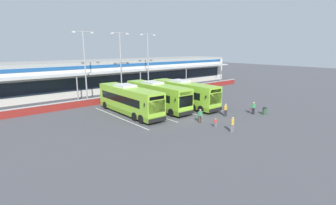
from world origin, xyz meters
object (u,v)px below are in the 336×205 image
object	(u,v)px
coach_bus_leftmost	(129,101)
coach_bus_centre	(184,94)
coach_bus_left_centre	(157,96)
pedestrian_in_dark_coat	(200,115)
pedestrian_near_bin	(233,124)
litter_bin	(265,111)
pedestrian_with_handbag	(253,108)
lamp_post_west	(85,63)
pedestrian_approaching_bus	(226,110)
lamp_post_centre	(121,61)
lamp_post_east	(148,60)
pedestrian_child	(215,123)

from	to	relation	value
coach_bus_leftmost	coach_bus_centre	world-z (taller)	same
coach_bus_left_centre	pedestrian_in_dark_coat	xyz separation A→B (m)	(-0.48, -8.75, -0.91)
coach_bus_centre	pedestrian_near_bin	bearing A→B (deg)	-110.92
coach_bus_leftmost	litter_bin	distance (m)	17.68
pedestrian_with_handbag	lamp_post_west	bearing A→B (deg)	123.28
litter_bin	coach_bus_centre	bearing A→B (deg)	113.32
pedestrian_approaching_bus	litter_bin	size ratio (longest dim) A/B	1.74
litter_bin	lamp_post_centre	bearing A→B (deg)	111.98
pedestrian_with_handbag	lamp_post_centre	xyz separation A→B (m)	(-7.70, 20.26, 5.43)
litter_bin	pedestrian_with_handbag	bearing A→B (deg)	129.76
pedestrian_with_handbag	litter_bin	bearing A→B (deg)	-50.24
coach_bus_left_centre	lamp_post_west	distance (m)	12.63
coach_bus_left_centre	lamp_post_east	distance (m)	12.62
lamp_post_centre	litter_bin	bearing A→B (deg)	-68.02
coach_bus_centre	lamp_post_east	bearing A→B (deg)	80.82
pedestrian_in_dark_coat	pedestrian_approaching_bus	size ratio (longest dim) A/B	1.00
coach_bus_leftmost	pedestrian_approaching_bus	xyz separation A→B (m)	(8.61, -8.94, -0.91)
coach_bus_leftmost	lamp_post_west	bearing A→B (deg)	97.90
lamp_post_west	litter_bin	world-z (taller)	lamp_post_west
coach_bus_left_centre	pedestrian_near_bin	size ratio (longest dim) A/B	7.52
coach_bus_left_centre	coach_bus_centre	bearing A→B (deg)	-17.30
pedestrian_child	pedestrian_near_bin	distance (m)	2.21
pedestrian_approaching_bus	lamp_post_west	bearing A→B (deg)	117.67
coach_bus_centre	pedestrian_with_handbag	size ratio (longest dim) A/B	7.52
pedestrian_near_bin	lamp_post_east	size ratio (longest dim) A/B	0.15
coach_bus_centre	pedestrian_in_dark_coat	distance (m)	8.81
pedestrian_child	lamp_post_west	bearing A→B (deg)	104.52
lamp_post_centre	pedestrian_approaching_bus	bearing A→B (deg)	-77.63
pedestrian_near_bin	pedestrian_approaching_bus	world-z (taller)	same
lamp_post_centre	lamp_post_east	distance (m)	6.00
pedestrian_approaching_bus	coach_bus_centre	bearing A→B (deg)	89.61
pedestrian_in_dark_coat	lamp_post_west	xyz separation A→B (m)	(-5.48, 18.93, 5.42)
coach_bus_centre	litter_bin	world-z (taller)	coach_bus_centre
pedestrian_approaching_bus	litter_bin	distance (m)	5.35
coach_bus_centre	pedestrian_child	bearing A→B (deg)	-115.28
pedestrian_with_handbag	pedestrian_child	world-z (taller)	pedestrian_with_handbag
coach_bus_leftmost	pedestrian_in_dark_coat	bearing A→B (deg)	-65.12
pedestrian_in_dark_coat	pedestrian_approaching_bus	xyz separation A→B (m)	(4.54, -0.17, 0.00)
coach_bus_leftmost	lamp_post_west	distance (m)	11.21
pedestrian_child	coach_bus_left_centre	bearing A→B (deg)	87.55
pedestrian_near_bin	lamp_post_east	xyz separation A→B (m)	(6.40, 23.35, 5.42)
coach_bus_left_centre	litter_bin	xyz separation A→B (m)	(8.61, -11.71, -1.32)
lamp_post_centre	lamp_post_east	world-z (taller)	same
pedestrian_in_dark_coat	litter_bin	distance (m)	9.57
pedestrian_in_dark_coat	lamp_post_east	xyz separation A→B (m)	(6.44, 18.92, 5.42)
pedestrian_in_dark_coat	lamp_post_east	size ratio (longest dim) A/B	0.15
pedestrian_with_handbag	pedestrian_near_bin	distance (m)	8.52
pedestrian_with_handbag	lamp_post_east	distance (m)	21.55
pedestrian_in_dark_coat	litter_bin	world-z (taller)	pedestrian_in_dark_coat
pedestrian_with_handbag	pedestrian_in_dark_coat	size ratio (longest dim) A/B	1.00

